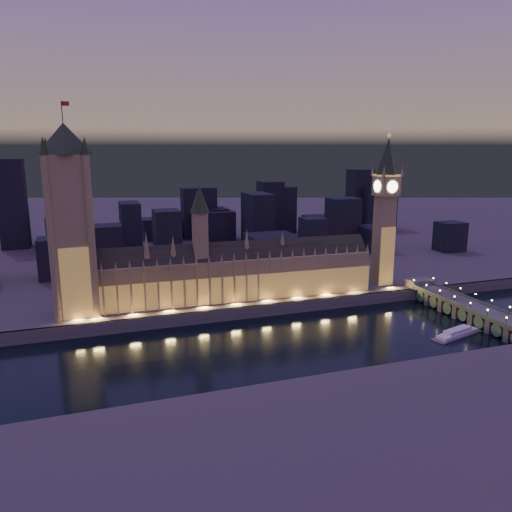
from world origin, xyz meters
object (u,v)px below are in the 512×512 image
object	(u,v)px
victoria_tower	(70,213)
westminster_bridge	(465,309)
elizabeth_tower	(386,199)
palace_of_westminster	(229,272)
river_boat	(457,333)

from	to	relation	value
victoria_tower	westminster_bridge	distance (m)	256.86
victoria_tower	westminster_bridge	world-z (taller)	victoria_tower
elizabeth_tower	palace_of_westminster	bearing A→B (deg)	-179.92
victoria_tower	elizabeth_tower	bearing A→B (deg)	-0.00
victoria_tower	elizabeth_tower	distance (m)	218.00
palace_of_westminster	river_boat	size ratio (longest dim) A/B	5.15
river_boat	elizabeth_tower	bearing A→B (deg)	86.86
palace_of_westminster	westminster_bridge	world-z (taller)	palace_of_westminster
palace_of_westminster	victoria_tower	bearing A→B (deg)	179.90
palace_of_westminster	victoria_tower	size ratio (longest dim) A/B	1.58
river_boat	westminster_bridge	bearing A→B (deg)	43.31
palace_of_westminster	elizabeth_tower	xyz separation A→B (m)	(120.18, 0.17, 45.54)
river_boat	victoria_tower	bearing A→B (deg)	156.99
westminster_bridge	river_boat	distance (m)	36.83
victoria_tower	elizabeth_tower	xyz separation A→B (m)	(218.00, -0.00, 0.54)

